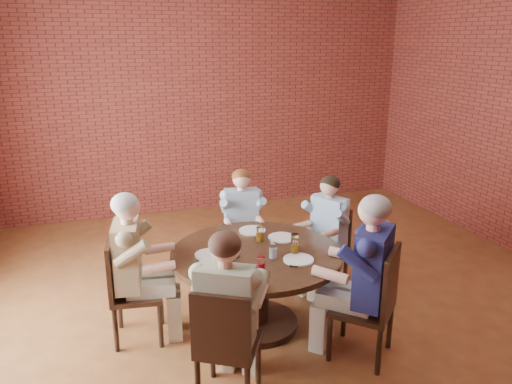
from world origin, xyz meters
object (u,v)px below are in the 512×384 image
object	(u,v)px
dining_table	(256,274)
chair_b	(241,235)
smartphone	(294,263)
diner_b	(242,226)
diner_c	(136,268)
diner_d	(228,317)
chair_a	(329,244)
diner_e	(364,278)
diner_a	(326,234)
chair_e	(374,301)
chair_d	(225,343)
chair_c	(127,286)

from	to	relation	value
dining_table	chair_b	world-z (taller)	chair_b
smartphone	diner_b	bearing A→B (deg)	112.69
dining_table	diner_b	xyz separation A→B (m)	(0.17, 0.98, 0.09)
dining_table	chair_b	xyz separation A→B (m)	(0.18, 1.05, -0.05)
chair_b	diner_c	distance (m)	1.52
diner_b	diner_d	world-z (taller)	diner_d
chair_a	smartphone	size ratio (longest dim) A/B	6.10
diner_d	diner_e	size ratio (longest dim) A/B	0.94
diner_a	diner_e	xyz separation A→B (m)	(-0.23, -1.15, 0.09)
dining_table	diner_a	xyz separation A→B (m)	(0.92, 0.47, 0.09)
diner_c	diner_d	world-z (taller)	diner_c
diner_a	chair_e	xyz separation A→B (m)	(-0.16, -1.22, -0.09)
diner_a	chair_b	world-z (taller)	diner_a
diner_c	chair_d	distance (m)	1.18
diner_d	smartphone	xyz separation A→B (m)	(0.71, 0.49, 0.09)
chair_b	diner_d	distance (m)	2.00
diner_a	chair_d	size ratio (longest dim) A/B	1.32
chair_d	smartphone	bearing A→B (deg)	-112.34
chair_d	diner_a	bearing A→B (deg)	-105.90
dining_table	chair_c	world-z (taller)	chair_c
chair_b	diner_d	world-z (taller)	diner_d
chair_b	chair_e	size ratio (longest dim) A/B	0.90
diner_b	chair_d	bearing A→B (deg)	-100.76
dining_table	diner_a	size ratio (longest dim) A/B	1.23
diner_b	chair_e	xyz separation A→B (m)	(0.58, -1.74, -0.09)
diner_d	dining_table	bearing A→B (deg)	-90.00
dining_table	diner_d	world-z (taller)	diner_d
diner_b	chair_c	size ratio (longest dim) A/B	1.31
chair_c	diner_d	size ratio (longest dim) A/B	0.71
chair_d	diner_e	bearing A→B (deg)	-139.23
diner_c	smartphone	bearing A→B (deg)	-102.72
chair_a	diner_e	xyz separation A→B (m)	(-0.30, -1.18, 0.22)
diner_a	chair_c	xyz separation A→B (m)	(-2.04, -0.29, -0.10)
diner_a	diner_b	xyz separation A→B (m)	(-0.74, 0.52, 0.00)
chair_b	diner_e	world-z (taller)	diner_e
diner_d	diner_e	distance (m)	1.19
diner_d	chair_c	bearing A→B (deg)	-26.93
diner_a	diner_b	world-z (taller)	same
dining_table	diner_c	bearing A→B (deg)	170.93
chair_c	chair_e	xyz separation A→B (m)	(1.87, -0.93, 0.02)
chair_c	diner_d	xyz separation A→B (m)	(0.63, -1.00, 0.15)
chair_b	smartphone	distance (m)	1.42
diner_a	chair_b	size ratio (longest dim) A/B	1.40
chair_d	chair_e	world-z (taller)	chair_e
chair_c	chair_e	bearing A→B (deg)	-107.35
diner_a	diner_c	world-z (taller)	diner_c
chair_d	diner_d	xyz separation A→B (m)	(0.04, 0.07, 0.16)
dining_table	diner_d	xyz separation A→B (m)	(-0.49, -0.82, 0.13)
chair_c	diner_c	distance (m)	0.18
dining_table	diner_b	bearing A→B (deg)	80.10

